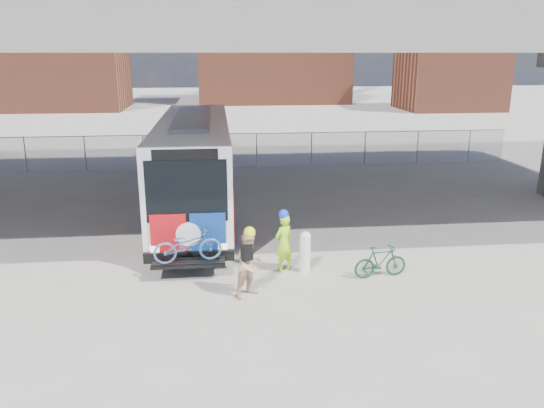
{
  "coord_description": "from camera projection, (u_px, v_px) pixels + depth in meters",
  "views": [
    {
      "loc": [
        -1.13,
        -16.23,
        6.01
      ],
      "look_at": [
        0.47,
        -0.95,
        1.6
      ],
      "focal_mm": 35.0,
      "sensor_mm": 36.0,
      "label": 1
    }
  ],
  "objects": [
    {
      "name": "bollard",
      "position": [
        305.0,
        250.0,
        14.89
      ],
      "size": [
        0.31,
        0.31,
        1.2
      ],
      "color": "white",
      "rests_on": "ground"
    },
    {
      "name": "brick_buildings",
      "position": [
        235.0,
        57.0,
        62.01
      ],
      "size": [
        54.0,
        22.0,
        12.0
      ],
      "color": "brown",
      "rests_on": "ground"
    },
    {
      "name": "cyclist_tan",
      "position": [
        250.0,
        264.0,
        13.34
      ],
      "size": [
        1.04,
        0.99,
        1.86
      ],
      "rotation": [
        0.0,
        0.0,
        0.59
      ],
      "color": "tan",
      "rests_on": "ground"
    },
    {
      "name": "ground",
      "position": [
        255.0,
        244.0,
        17.28
      ],
      "size": [
        160.0,
        160.0,
        0.0
      ],
      "primitive_type": "plane",
      "color": "#9E9991",
      "rests_on": "ground"
    },
    {
      "name": "bus",
      "position": [
        195.0,
        158.0,
        20.34
      ],
      "size": [
        2.67,
        13.02,
        3.69
      ],
      "color": "silver",
      "rests_on": "ground"
    },
    {
      "name": "chainlink_fence",
      "position": [
        238.0,
        141.0,
        28.36
      ],
      "size": [
        30.0,
        0.06,
        30.0
      ],
      "color": "gray",
      "rests_on": "ground"
    },
    {
      "name": "bike_parked",
      "position": [
        380.0,
        262.0,
        14.58
      ],
      "size": [
        1.56,
        0.61,
        0.91
      ],
      "primitive_type": "imported",
      "rotation": [
        0.0,
        0.0,
        1.69
      ],
      "color": "#164626",
      "rests_on": "ground"
    },
    {
      "name": "overpass",
      "position": [
        245.0,
        37.0,
        19.3
      ],
      "size": [
        40.0,
        16.0,
        7.95
      ],
      "color": "#605E59",
      "rests_on": "ground"
    },
    {
      "name": "cyclist_hivis",
      "position": [
        284.0,
        242.0,
        14.91
      ],
      "size": [
        0.72,
        0.68,
        1.82
      ],
      "rotation": [
        0.0,
        0.0,
        3.79
      ],
      "color": "#A1F319",
      "rests_on": "ground"
    },
    {
      "name": "smokestack",
      "position": [
        331.0,
        0.0,
        67.82
      ],
      "size": [
        2.2,
        2.2,
        25.0
      ],
      "primitive_type": "cylinder",
      "color": "brown",
      "rests_on": "ground"
    }
  ]
}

